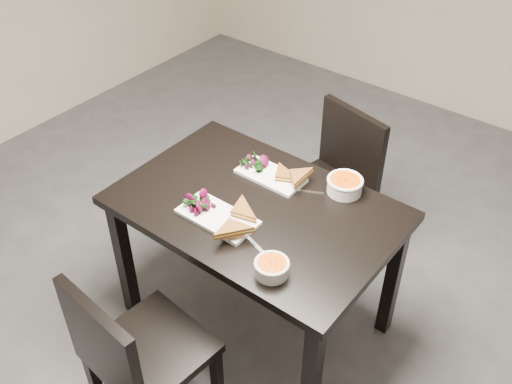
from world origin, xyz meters
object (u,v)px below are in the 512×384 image
(plate_near, at_px, (218,217))
(soup_bowl_near, at_px, (272,267))
(chair_far, at_px, (334,177))
(plate_far, at_px, (271,176))
(soup_bowl_far, at_px, (345,184))
(table, at_px, (256,222))
(chair_near, at_px, (133,353))

(plate_near, xyz_separation_m, soup_bowl_near, (0.36, -0.11, 0.03))
(chair_far, bearing_deg, plate_far, -84.00)
(soup_bowl_far, bearing_deg, chair_far, 124.59)
(table, xyz_separation_m, chair_near, (-0.02, -0.74, -0.17))
(table, height_order, chair_far, chair_far)
(plate_near, xyz_separation_m, plate_far, (0.00, 0.37, -0.00))
(plate_far, distance_m, soup_bowl_far, 0.34)
(plate_near, height_order, soup_bowl_far, soup_bowl_far)
(plate_near, distance_m, soup_bowl_far, 0.58)
(chair_far, distance_m, soup_bowl_far, 0.55)
(chair_near, bearing_deg, plate_near, 100.18)
(plate_far, bearing_deg, chair_near, -87.19)
(plate_near, bearing_deg, soup_bowl_near, -17.05)
(chair_far, xyz_separation_m, soup_bowl_near, (0.30, -0.97, 0.30))
(soup_bowl_far, bearing_deg, chair_near, -104.66)
(plate_near, relative_size, soup_bowl_far, 2.11)
(chair_far, xyz_separation_m, plate_near, (-0.07, -0.85, 0.27))
(table, distance_m, soup_bowl_far, 0.42)
(table, height_order, plate_far, plate_far)
(chair_near, xyz_separation_m, plate_near, (-0.05, 0.57, 0.27))
(plate_far, xyz_separation_m, soup_bowl_far, (0.32, 0.11, 0.03))
(plate_near, bearing_deg, plate_far, 89.60)
(table, relative_size, chair_near, 1.41)
(chair_near, relative_size, plate_near, 2.50)
(table, distance_m, chair_near, 0.76)
(chair_near, relative_size, soup_bowl_near, 6.32)
(plate_near, relative_size, plate_far, 1.09)
(table, distance_m, chair_far, 0.70)
(chair_far, height_order, soup_bowl_near, chair_far)
(plate_near, relative_size, soup_bowl_near, 2.52)
(table, distance_m, soup_bowl_near, 0.43)
(table, height_order, soup_bowl_far, soup_bowl_far)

